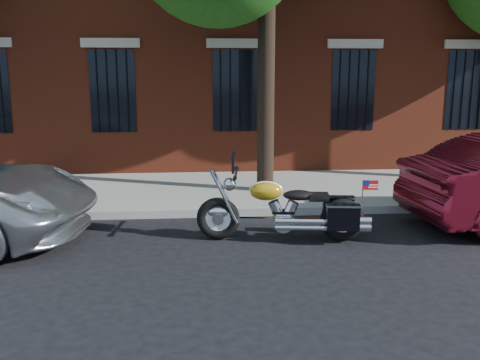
{
  "coord_description": "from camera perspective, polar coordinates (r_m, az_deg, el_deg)",
  "views": [
    {
      "loc": [
        -0.95,
        -8.38,
        2.72
      ],
      "look_at": [
        -0.21,
        0.8,
        0.81
      ],
      "focal_mm": 40.0,
      "sensor_mm": 36.0,
      "label": 1
    }
  ],
  "objects": [
    {
      "name": "motorcycle",
      "position": [
        8.62,
        5.24,
        -3.4
      ],
      "size": [
        2.77,
        0.99,
        1.42
      ],
      "rotation": [
        0.0,
        0.0,
        -0.12
      ],
      "color": "black",
      "rests_on": "ground"
    },
    {
      "name": "sidewalk",
      "position": [
        11.97,
        0.09,
        -1.07
      ],
      "size": [
        40.0,
        3.6,
        0.15
      ],
      "primitive_type": "cube",
      "color": "gray",
      "rests_on": "ground"
    },
    {
      "name": "ground",
      "position": [
        8.86,
        1.81,
        -6.19
      ],
      "size": [
        120.0,
        120.0,
        0.0
      ],
      "primitive_type": "plane",
      "color": "black",
      "rests_on": "ground"
    },
    {
      "name": "curb",
      "position": [
        10.15,
        0.95,
        -3.4
      ],
      "size": [
        40.0,
        0.16,
        0.15
      ],
      "primitive_type": "cube",
      "color": "gray",
      "rests_on": "ground"
    }
  ]
}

